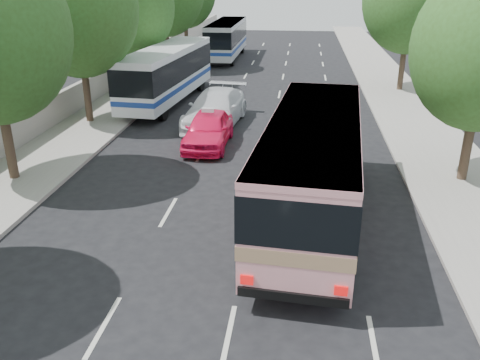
# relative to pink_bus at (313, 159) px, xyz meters

# --- Properties ---
(ground) EXTENTS (120.00, 120.00, 0.00)m
(ground) POSITION_rel_pink_bus_xyz_m (-2.84, -4.00, -2.12)
(ground) COLOR black
(ground) RESTS_ON ground
(sidewalk_left) EXTENTS (4.00, 90.00, 0.15)m
(sidewalk_left) POSITION_rel_pink_bus_xyz_m (-11.34, 16.00, -2.04)
(sidewalk_left) COLOR #9E998E
(sidewalk_left) RESTS_ON ground
(sidewalk_right) EXTENTS (4.00, 90.00, 0.12)m
(sidewalk_right) POSITION_rel_pink_bus_xyz_m (5.66, 16.00, -2.06)
(sidewalk_right) COLOR #9E998E
(sidewalk_right) RESTS_ON ground
(low_wall) EXTENTS (0.30, 90.00, 1.50)m
(low_wall) POSITION_rel_pink_bus_xyz_m (-13.14, 16.00, -1.22)
(low_wall) COLOR #9E998E
(low_wall) RESTS_ON sidewalk_left
(tree_left_c) EXTENTS (6.00, 6.00, 9.35)m
(tree_left_c) POSITION_rel_pink_bus_xyz_m (-11.47, 9.94, 4.01)
(tree_left_c) COLOR #38281E
(tree_left_c) RESTS_ON ground
(tree_left_d) EXTENTS (5.52, 5.52, 8.60)m
(tree_left_d) POSITION_rel_pink_bus_xyz_m (-11.37, 17.94, 3.52)
(tree_left_d) COLOR #38281E
(tree_left_d) RESTS_ON ground
(pink_bus) EXTENTS (3.61, 10.85, 3.40)m
(pink_bus) POSITION_rel_pink_bus_xyz_m (0.00, 0.00, 0.00)
(pink_bus) COLOR pink
(pink_bus) RESTS_ON ground
(pink_taxi) EXTENTS (1.92, 4.74, 1.61)m
(pink_taxi) POSITION_rel_pink_bus_xyz_m (-4.61, 7.07, -1.31)
(pink_taxi) COLOR #F71552
(pink_taxi) RESTS_ON ground
(white_pickup) EXTENTS (3.03, 6.31, 1.77)m
(white_pickup) POSITION_rel_pink_bus_xyz_m (-4.84, 10.48, -1.23)
(white_pickup) COLOR silver
(white_pickup) RESTS_ON ground
(tour_coach_front) EXTENTS (3.35, 11.23, 3.31)m
(tour_coach_front) POSITION_rel_pink_bus_xyz_m (-8.50, 14.96, -0.12)
(tour_coach_front) COLOR white
(tour_coach_front) RESTS_ON ground
(tour_coach_rear) EXTENTS (2.39, 10.96, 3.28)m
(tour_coach_rear) POSITION_rel_pink_bus_xyz_m (-7.34, 32.01, -0.14)
(tour_coach_rear) COLOR silver
(tour_coach_rear) RESTS_ON ground
(taxi_roof_sign) EXTENTS (0.55, 0.18, 0.18)m
(taxi_roof_sign) POSITION_rel_pink_bus_xyz_m (-4.61, 7.07, -0.41)
(taxi_roof_sign) COLOR silver
(taxi_roof_sign) RESTS_ON pink_taxi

